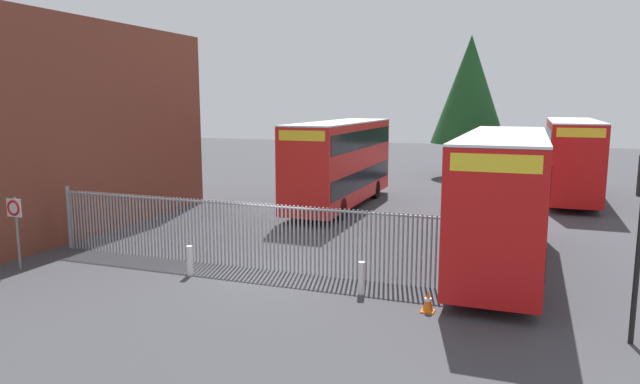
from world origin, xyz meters
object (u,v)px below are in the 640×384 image
object	(u,v)px
double_decker_bus_near_gate	(503,194)
speed_limit_sign_post	(15,216)
bollard_near_left	(190,261)
bollard_center_front	(362,278)
double_decker_bus_behind_fence_left	(341,160)
double_decker_bus_behind_fence_right	(571,156)
traffic_cone_by_gate	(428,301)

from	to	relation	value
double_decker_bus_near_gate	speed_limit_sign_post	xyz separation A→B (m)	(-14.81, -5.93, -0.65)
bollard_near_left	bollard_center_front	size ratio (longest dim) A/B	1.00
double_decker_bus_near_gate	bollard_near_left	distance (m)	10.41
speed_limit_sign_post	double_decker_bus_behind_fence_left	bearing A→B (deg)	66.18
double_decker_bus_near_gate	bollard_center_front	xyz separation A→B (m)	(-3.55, -4.41, -1.95)
bollard_near_left	double_decker_bus_near_gate	bearing A→B (deg)	26.47
double_decker_bus_behind_fence_right	bollard_center_front	world-z (taller)	double_decker_bus_behind_fence_right
bollard_center_front	double_decker_bus_near_gate	bearing A→B (deg)	51.16
double_decker_bus_behind_fence_left	traffic_cone_by_gate	bearing A→B (deg)	-63.23
double_decker_bus_near_gate	bollard_center_front	bearing A→B (deg)	-128.84
double_decker_bus_near_gate	bollard_near_left	bearing A→B (deg)	-153.53
bollard_center_front	speed_limit_sign_post	xyz separation A→B (m)	(-11.26, -1.52, 1.30)
double_decker_bus_near_gate	double_decker_bus_behind_fence_left	bearing A→B (deg)	134.68
double_decker_bus_behind_fence_right	speed_limit_sign_post	bearing A→B (deg)	-130.05
bollard_near_left	bollard_center_front	bearing A→B (deg)	1.51
double_decker_bus_behind_fence_left	bollard_near_left	xyz separation A→B (m)	(-0.72, -13.09, -1.95)
bollard_near_left	speed_limit_sign_post	distance (m)	5.96
double_decker_bus_behind_fence_right	traffic_cone_by_gate	distance (m)	20.98
bollard_center_front	traffic_cone_by_gate	xyz separation A→B (m)	(2.02, -0.75, -0.19)
double_decker_bus_behind_fence_left	bollard_near_left	bearing A→B (deg)	-93.16
double_decker_bus_near_gate	bollard_near_left	xyz separation A→B (m)	(-9.15, -4.56, -1.95)
double_decker_bus_near_gate	bollard_center_front	distance (m)	5.99
bollard_near_left	traffic_cone_by_gate	xyz separation A→B (m)	(7.62, -0.60, -0.19)
double_decker_bus_near_gate	speed_limit_sign_post	distance (m)	15.97
double_decker_bus_behind_fence_left	speed_limit_sign_post	world-z (taller)	double_decker_bus_behind_fence_left
double_decker_bus_behind_fence_left	traffic_cone_by_gate	world-z (taller)	double_decker_bus_behind_fence_left
traffic_cone_by_gate	speed_limit_sign_post	bearing A→B (deg)	-176.69
bollard_center_front	speed_limit_sign_post	distance (m)	11.44
double_decker_bus_behind_fence_left	speed_limit_sign_post	distance (m)	15.81
double_decker_bus_behind_fence_right	traffic_cone_by_gate	xyz separation A→B (m)	(-4.50, -20.38, -2.13)
double_decker_bus_behind_fence_left	double_decker_bus_behind_fence_right	distance (m)	13.23
double_decker_bus_behind_fence_left	speed_limit_sign_post	bearing A→B (deg)	-113.82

